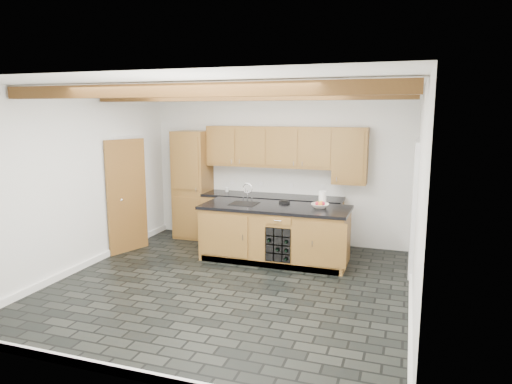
% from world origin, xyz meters
% --- Properties ---
extents(ground, '(5.00, 5.00, 0.00)m').
position_xyz_m(ground, '(0.00, 0.00, 0.00)').
color(ground, black).
rests_on(ground, ground).
extents(room_shell, '(5.01, 5.00, 5.00)m').
position_xyz_m(room_shell, '(-0.09, 0.53, 1.53)').
color(room_shell, white).
rests_on(room_shell, ground).
extents(back_cabinetry, '(3.65, 0.62, 2.20)m').
position_xyz_m(back_cabinetry, '(-0.38, 2.24, 0.98)').
color(back_cabinetry, olive).
rests_on(back_cabinetry, ground).
extents(island, '(2.48, 0.96, 0.93)m').
position_xyz_m(island, '(0.31, 1.28, 0.46)').
color(island, olive).
rests_on(island, ground).
extents(faucet, '(0.45, 0.40, 0.34)m').
position_xyz_m(faucet, '(-0.25, 1.33, 0.96)').
color(faucet, black).
rests_on(faucet, island).
extents(kitchen_scale, '(0.18, 0.14, 0.05)m').
position_xyz_m(kitchen_scale, '(0.39, 1.55, 0.95)').
color(kitchen_scale, black).
rests_on(kitchen_scale, island).
extents(fruit_bowl, '(0.31, 0.31, 0.07)m').
position_xyz_m(fruit_bowl, '(1.03, 1.38, 0.97)').
color(fruit_bowl, silver).
rests_on(fruit_bowl, island).
extents(fruit_cluster, '(0.16, 0.17, 0.07)m').
position_xyz_m(fruit_cluster, '(1.03, 1.38, 1.00)').
color(fruit_cluster, '#AD1731').
rests_on(fruit_cluster, fruit_bowl).
extents(paper_towel, '(0.13, 0.13, 0.25)m').
position_xyz_m(paper_towel, '(1.04, 1.54, 1.05)').
color(paper_towel, white).
rests_on(paper_towel, island).
extents(mug, '(0.11, 0.11, 0.09)m').
position_xyz_m(mug, '(-0.96, 2.28, 0.97)').
color(mug, white).
rests_on(mug, back_cabinetry).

